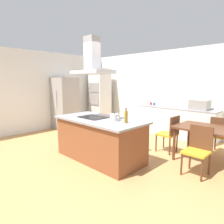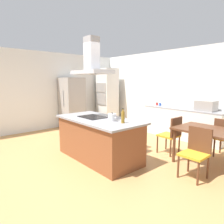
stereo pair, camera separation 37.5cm
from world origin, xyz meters
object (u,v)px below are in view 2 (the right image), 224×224
tea_kettle (112,117)px  dining_table (213,134)px  olive_oil_bottle (123,117)px  coffee_mug_red (157,104)px  refrigerator (72,103)px  cooktop (93,117)px  chair_facing_island (196,149)px  countertop_microwave (206,106)px  range_hood (92,62)px  wall_oven_stack (107,96)px  chair_at_left_end (172,133)px  mixing_bowl (113,116)px  coffee_mug_blue (160,104)px

tea_kettle → dining_table: tea_kettle is taller
olive_oil_bottle → coffee_mug_red: olive_oil_bottle is taller
refrigerator → cooktop: bearing=-20.7°
coffee_mug_red → chair_facing_island: 3.27m
countertop_microwave → coffee_mug_red: bearing=178.5°
range_hood → chair_facing_island: bearing=21.1°
wall_oven_stack → chair_at_left_end: 4.03m
mixing_bowl → dining_table: size_ratio=0.13×
tea_kettle → mixing_bowl: 0.25m
wall_oven_stack → countertop_microwave: bearing=3.4°
mixing_bowl → range_hood: (-0.42, -0.22, 1.15)m
coffee_mug_red → dining_table: (2.44, -1.47, -0.28)m
mixing_bowl → range_hood: 1.25m
refrigerator → range_hood: (2.76, -1.05, 1.19)m
dining_table → range_hood: 2.88m
dining_table → refrigerator: bearing=-175.2°
dining_table → chair_at_left_end: (-0.92, 0.00, -0.16)m
mixing_bowl → countertop_microwave: countertop_microwave is taller
cooktop → wall_oven_stack: size_ratio=0.27×
countertop_microwave → refrigerator: bearing=-155.3°
countertop_microwave → coffee_mug_red: countertop_microwave is taller
cooktop → range_hood: range_hood is taller
wall_oven_stack → chair_facing_island: wall_oven_stack is taller
olive_oil_bottle → chair_at_left_end: bearing=80.7°
cooktop → coffee_mug_red: (-0.41, 2.92, 0.04)m
chair_facing_island → wall_oven_stack: bearing=158.5°
cooktop → countertop_microwave: bearing=66.9°
tea_kettle → olive_oil_bottle: size_ratio=0.79×
coffee_mug_blue → chair_at_left_end: coffee_mug_blue is taller
coffee_mug_red → chair_at_left_end: 2.17m
refrigerator → chair_at_left_end: 3.92m
olive_oil_bottle → refrigerator: 3.79m
coffee_mug_blue → chair_at_left_end: 2.05m
olive_oil_bottle → countertop_microwave: olive_oil_bottle is taller
wall_oven_stack → range_hood: range_hood is taller
olive_oil_bottle → range_hood: bearing=-175.1°
chair_facing_island → cooktop: bearing=-158.9°
mixing_bowl → olive_oil_bottle: bearing=-17.2°
mixing_bowl → chair_at_left_end: bearing=60.4°
cooktop → chair_facing_island: 2.22m
coffee_mug_red → chair_facing_island: (2.44, -2.14, -0.44)m
coffee_mug_blue → dining_table: 2.73m
coffee_mug_red → dining_table: coffee_mug_red is taller
wall_oven_stack → refrigerator: 1.61m
coffee_mug_red → range_hood: bearing=-82.1°
range_hood → tea_kettle: bearing=5.2°
mixing_bowl → cooktop: bearing=-152.1°
mixing_bowl → coffee_mug_blue: mixing_bowl is taller
coffee_mug_red → range_hood: size_ratio=0.10×
cooktop → refrigerator: refrigerator is taller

